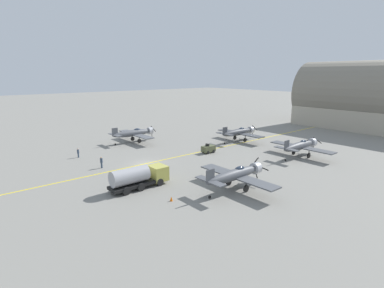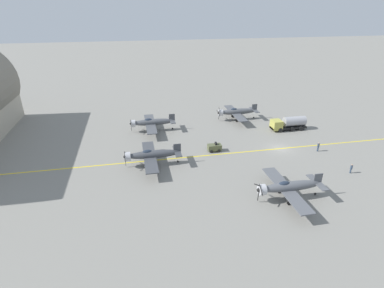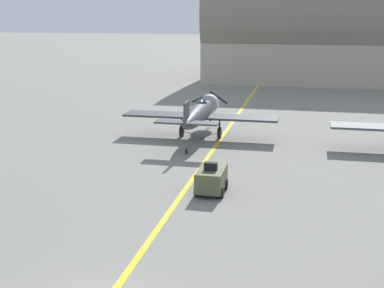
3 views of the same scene
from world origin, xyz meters
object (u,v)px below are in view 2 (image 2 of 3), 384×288
object	(u,v)px
fuel_tanker	(289,123)
ground_crew_inspecting	(351,168)
airplane_far_right	(152,122)
traffic_cone	(273,119)
ground_crew_walking	(318,146)
tow_tractor	(214,147)
airplane_mid_right	(237,112)
airplane_mid_left	(288,187)
airplane_far_center	(152,155)

from	to	relation	value
fuel_tanker	ground_crew_inspecting	world-z (taller)	fuel_tanker
fuel_tanker	ground_crew_inspecting	distance (m)	19.82
airplane_far_right	traffic_cone	world-z (taller)	airplane_far_right
ground_crew_walking	traffic_cone	distance (m)	17.44
tow_tractor	ground_crew_walking	size ratio (longest dim) A/B	1.42
airplane_far_right	tow_tractor	size ratio (longest dim) A/B	4.62
airplane_mid_right	tow_tractor	size ratio (longest dim) A/B	4.62
fuel_tanker	airplane_mid_left	bearing A→B (deg)	152.17
fuel_tanker	ground_crew_walking	bearing A→B (deg)	-178.22
airplane_mid_right	fuel_tanker	size ratio (longest dim) A/B	1.50
ground_crew_inspecting	traffic_cone	distance (m)	26.00
tow_tractor	airplane_far_center	bearing A→B (deg)	104.41
airplane_far_center	ground_crew_inspecting	distance (m)	33.66
airplane_far_right	airplane_mid_right	distance (m)	21.02
ground_crew_inspecting	airplane_far_right	bearing A→B (deg)	51.06
airplane_far_right	fuel_tanker	bearing A→B (deg)	-87.90
airplane_mid_left	airplane_far_center	world-z (taller)	same
fuel_tanker	traffic_cone	bearing A→B (deg)	6.57
airplane_far_right	airplane_far_center	size ratio (longest dim) A/B	1.00
airplane_mid_right	ground_crew_inspecting	xyz separation A→B (m)	(-28.27, -10.29, -1.10)
fuel_tanker	traffic_cone	world-z (taller)	fuel_tanker
airplane_mid_right	tow_tractor	bearing A→B (deg)	161.49
ground_crew_walking	traffic_cone	world-z (taller)	ground_crew_walking
airplane_far_center	ground_crew_inspecting	size ratio (longest dim) A/B	7.20
tow_tractor	ground_crew_walking	world-z (taller)	ground_crew_walking
tow_tractor	ground_crew_walking	distance (m)	19.86
tow_tractor	traffic_cone	distance (m)	22.78
fuel_tanker	ground_crew_inspecting	bearing A→B (deg)	-177.02
airplane_mid_right	traffic_cone	xyz separation A→B (m)	(-2.33, -8.56, -1.74)
fuel_tanker	ground_crew_walking	world-z (taller)	fuel_tanker
airplane_far_right	ground_crew_inspecting	distance (m)	39.96
airplane_far_center	airplane_mid_right	world-z (taller)	same
airplane_far_right	airplane_mid_left	world-z (taller)	same
airplane_mid_left	airplane_far_center	xyz separation A→B (m)	(13.98, 18.41, -0.00)
traffic_cone	tow_tractor	bearing A→B (deg)	126.12
airplane_mid_left	fuel_tanker	distance (m)	27.58
fuel_tanker	airplane_far_right	bearing A→B (deg)	79.96
airplane_mid_left	ground_crew_inspecting	distance (m)	14.68
airplane_mid_right	ground_crew_walking	size ratio (longest dim) A/B	6.54
tow_tractor	airplane_far_right	bearing A→B (deg)	40.97
ground_crew_walking	ground_crew_inspecting	world-z (taller)	ground_crew_walking
ground_crew_inspecting	airplane_far_center	bearing A→B (deg)	73.81
airplane_far_right	fuel_tanker	world-z (taller)	airplane_far_right
airplane_far_right	ground_crew_inspecting	world-z (taller)	airplane_far_right
airplane_mid_left	tow_tractor	distance (m)	18.25
airplane_far_center	traffic_cone	size ratio (longest dim) A/B	21.82
ground_crew_inspecting	traffic_cone	xyz separation A→B (m)	(25.93, 1.74, -0.63)
fuel_tanker	airplane_far_center	bearing A→B (deg)	108.40
ground_crew_walking	airplane_mid_right	bearing A→B (deg)	25.98
fuel_tanker	tow_tractor	world-z (taller)	fuel_tanker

